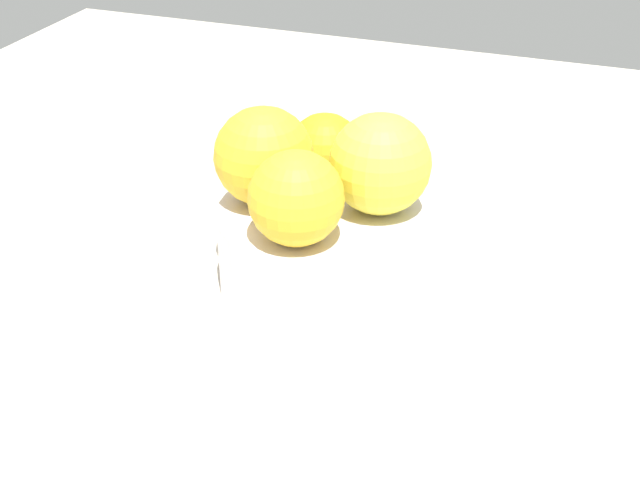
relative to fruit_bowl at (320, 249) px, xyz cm
name	(u,v)px	position (x,y,z in cm)	size (l,w,h in cm)	color
ground_plane	(320,294)	(0.00, 0.00, -3.85)	(110.00, 110.00, 2.00)	#BCB29E
fruit_bowl	(320,249)	(0.00, 0.00, 0.00)	(14.39, 14.39, 5.96)	silver
orange_in_bowl_0	(265,154)	(4.10, -0.27, 6.56)	(6.90, 6.90, 6.90)	yellow
orange_in_bowl_1	(380,164)	(-3.76, -1.50, 6.59)	(6.96, 6.96, 6.96)	yellow
orange_in_bowl_2	(301,199)	(-0.34, 4.43, 6.22)	(6.23, 6.23, 6.23)	yellow
orange_loose_0	(325,149)	(5.13, -15.34, 0.32)	(6.34, 6.34, 6.34)	orange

